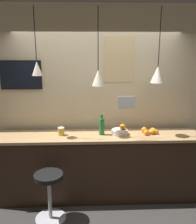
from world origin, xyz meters
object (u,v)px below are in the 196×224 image
object	(u,v)px
bar_stool	(49,189)
mounted_tv	(21,75)
juice_bottle	(102,126)
spread_jar	(61,131)
fruit_bowl	(120,131)

from	to	relation	value
bar_stool	mounted_tv	world-z (taller)	mounted_tv
juice_bottle	spread_jar	size ratio (longest dim) A/B	2.64
juice_bottle	mounted_tv	bearing A→B (deg)	165.24
fruit_bowl	mounted_tv	size ratio (longest dim) A/B	0.39
fruit_bowl	mounted_tv	distance (m)	1.71
mounted_tv	bar_stool	bearing A→B (deg)	-60.48
fruit_bowl	spread_jar	size ratio (longest dim) A/B	2.08
spread_jar	bar_stool	bearing A→B (deg)	-103.34
bar_stool	spread_jar	distance (m)	0.83
bar_stool	spread_jar	xyz separation A→B (m)	(0.13, 0.53, 0.62)
bar_stool	mounted_tv	size ratio (longest dim) A/B	1.10
bar_stool	juice_bottle	world-z (taller)	juice_bottle
juice_bottle	mounted_tv	world-z (taller)	mounted_tv
spread_jar	mounted_tv	distance (m)	1.05
fruit_bowl	spread_jar	distance (m)	0.88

